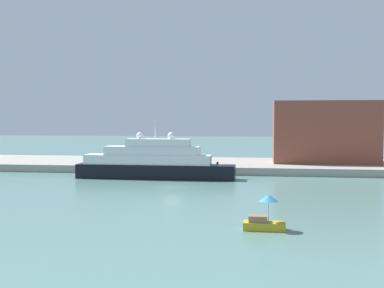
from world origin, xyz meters
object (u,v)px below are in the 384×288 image
Objects in this scene: large_yacht at (153,163)px; harbor_building at (324,132)px; mooring_bollard at (217,164)px; parked_car at (138,159)px; person_figure at (158,160)px; small_motorboat at (264,218)px.

harbor_building is at bearing 32.69° from large_yacht.
mooring_bollard is (-20.19, -11.32, -5.63)m from harbor_building.
parked_car is 6.78m from person_figure.
harbor_building is at bearing 29.28° from mooring_bollard.
large_yacht is 1.34× the size of harbor_building.
small_motorboat reaches higher than mooring_bollard.
small_motorboat is (18.42, -35.73, -1.55)m from large_yacht.
parked_car is 2.49× the size of person_figure.
large_yacht is at bearing 117.27° from small_motorboat.
parked_car is (-24.77, 49.79, 0.91)m from small_motorboat.
parked_car reaches higher than mooring_bollard.
person_figure is (5.13, -4.42, 0.22)m from parked_car.
harbor_building reaches higher than large_yacht.
large_yacht is 12.97m from mooring_bollard.
harbor_building reaches higher than person_figure.
person_figure is 2.18× the size of mooring_bollard.
mooring_bollard is at bearing -19.89° from parked_car.
person_figure reaches higher than parked_car.
small_motorboat is 0.19× the size of harbor_building.
large_yacht is at bearing -82.75° from person_figure.
person_figure is 11.42m from mooring_bollard.
person_figure is at bearing -40.78° from parked_car.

